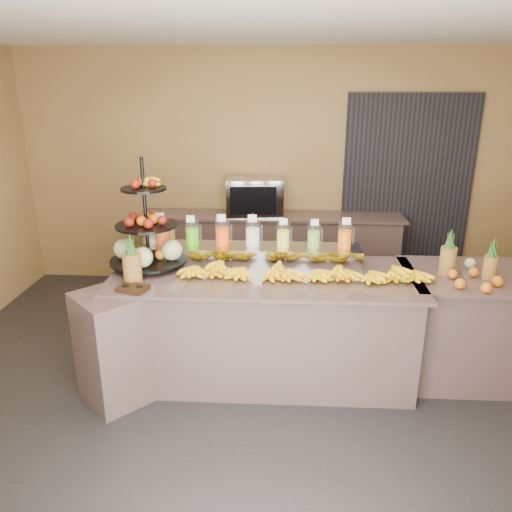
# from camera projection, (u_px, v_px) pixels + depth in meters

# --- Properties ---
(ground) EXTENTS (6.00, 6.00, 0.00)m
(ground) POSITION_uv_depth(u_px,v_px,m) (263.00, 393.00, 4.09)
(ground) COLOR black
(ground) RESTS_ON ground
(room_envelope) EXTENTS (6.04, 5.02, 2.82)m
(room_envelope) POSITION_uv_depth(u_px,v_px,m) (290.00, 149.00, 4.20)
(room_envelope) COLOR olive
(room_envelope) RESTS_ON ground
(buffet_counter) EXTENTS (2.75, 1.25, 0.93)m
(buffet_counter) POSITION_uv_depth(u_px,v_px,m) (251.00, 327.00, 4.19)
(buffet_counter) COLOR #876561
(buffet_counter) RESTS_ON ground
(right_counter) EXTENTS (1.08, 0.88, 0.93)m
(right_counter) POSITION_uv_depth(u_px,v_px,m) (465.00, 325.00, 4.22)
(right_counter) COLOR #876561
(right_counter) RESTS_ON ground
(back_ledge) EXTENTS (3.10, 0.55, 0.93)m
(back_ledge) POSITION_uv_depth(u_px,v_px,m) (271.00, 251.00, 6.06)
(back_ledge) COLOR #876561
(back_ledge) RESTS_ON ground
(pitcher_tray) EXTENTS (1.85, 0.30, 0.15)m
(pitcher_tray) POSITION_uv_depth(u_px,v_px,m) (253.00, 254.00, 4.31)
(pitcher_tray) COLOR gray
(pitcher_tray) RESTS_ON buffet_counter
(juice_pitcher_orange_a) EXTENTS (0.13, 0.13, 0.31)m
(juice_pitcher_orange_a) POSITION_uv_depth(u_px,v_px,m) (162.00, 233.00, 4.29)
(juice_pitcher_orange_a) COLOR silver
(juice_pitcher_orange_a) RESTS_ON pitcher_tray
(juice_pitcher_green) EXTENTS (0.12, 0.12, 0.29)m
(juice_pitcher_green) POSITION_uv_depth(u_px,v_px,m) (192.00, 234.00, 4.28)
(juice_pitcher_green) COLOR silver
(juice_pitcher_green) RESTS_ON pitcher_tray
(juice_pitcher_orange_b) EXTENTS (0.12, 0.13, 0.30)m
(juice_pitcher_orange_b) POSITION_uv_depth(u_px,v_px,m) (222.00, 234.00, 4.27)
(juice_pitcher_orange_b) COLOR silver
(juice_pitcher_orange_b) RESTS_ON pitcher_tray
(juice_pitcher_milk) EXTENTS (0.13, 0.13, 0.30)m
(juice_pitcher_milk) POSITION_uv_depth(u_px,v_px,m) (253.00, 235.00, 4.25)
(juice_pitcher_milk) COLOR silver
(juice_pitcher_milk) RESTS_ON pitcher_tray
(juice_pitcher_lemon) EXTENTS (0.11, 0.12, 0.27)m
(juice_pitcher_lemon) POSITION_uv_depth(u_px,v_px,m) (283.00, 236.00, 4.24)
(juice_pitcher_lemon) COLOR silver
(juice_pitcher_lemon) RESTS_ON pitcher_tray
(juice_pitcher_lime) EXTENTS (0.11, 0.12, 0.27)m
(juice_pitcher_lime) POSITION_uv_depth(u_px,v_px,m) (314.00, 237.00, 4.23)
(juice_pitcher_lime) COLOR silver
(juice_pitcher_lime) RESTS_ON pitcher_tray
(juice_pitcher_orange_c) EXTENTS (0.12, 0.12, 0.29)m
(juice_pitcher_orange_c) POSITION_uv_depth(u_px,v_px,m) (345.00, 237.00, 4.21)
(juice_pitcher_orange_c) COLOR silver
(juice_pitcher_orange_c) RESTS_ON pitcher_tray
(banana_heap) EXTENTS (2.04, 0.18, 0.17)m
(banana_heap) POSITION_uv_depth(u_px,v_px,m) (305.00, 270.00, 3.98)
(banana_heap) COLOR #ECA90B
(banana_heap) RESTS_ON buffet_counter
(fruit_stand) EXTENTS (0.81, 0.81, 0.92)m
(fruit_stand) POSITION_uv_depth(u_px,v_px,m) (153.00, 240.00, 4.18)
(fruit_stand) COLOR black
(fruit_stand) RESTS_ON buffet_counter
(condiment_caddy) EXTENTS (0.25, 0.22, 0.03)m
(condiment_caddy) POSITION_uv_depth(u_px,v_px,m) (133.00, 288.00, 3.75)
(condiment_caddy) COLOR black
(condiment_caddy) RESTS_ON buffet_counter
(pineapple_left_a) EXTENTS (0.14, 0.14, 0.40)m
(pineapple_left_a) POSITION_uv_depth(u_px,v_px,m) (132.00, 265.00, 3.84)
(pineapple_left_a) COLOR brown
(pineapple_left_a) RESTS_ON buffet_counter
(pineapple_left_b) EXTENTS (0.12, 0.12, 0.39)m
(pineapple_left_b) POSITION_uv_depth(u_px,v_px,m) (168.00, 240.00, 4.47)
(pineapple_left_b) COLOR brown
(pineapple_left_b) RESTS_ON buffet_counter
(right_fruit_pile) EXTENTS (0.42, 0.40, 0.22)m
(right_fruit_pile) POSITION_uv_depth(u_px,v_px,m) (470.00, 272.00, 3.93)
(right_fruit_pile) COLOR brown
(right_fruit_pile) RESTS_ON right_counter
(oven_warmer) EXTENTS (0.69, 0.51, 0.44)m
(oven_warmer) POSITION_uv_depth(u_px,v_px,m) (254.00, 196.00, 5.84)
(oven_warmer) COLOR gray
(oven_warmer) RESTS_ON back_ledge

